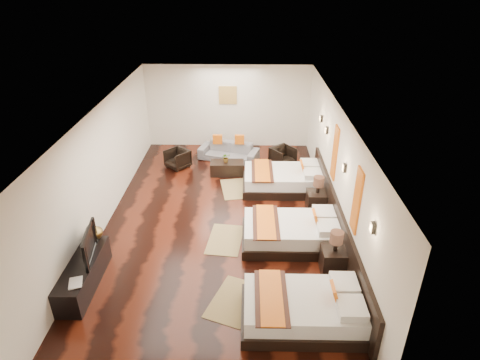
{
  "coord_description": "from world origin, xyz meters",
  "views": [
    {
      "loc": [
        0.67,
        -8.46,
        5.59
      ],
      "look_at": [
        0.5,
        0.03,
        1.1
      ],
      "focal_mm": 30.34,
      "sensor_mm": 36.0,
      "label": 1
    }
  ],
  "objects_px": {
    "nightstand_a": "(334,258)",
    "sofa": "(229,152)",
    "table_plant": "(226,158)",
    "bed_far": "(284,179)",
    "book": "(69,284)",
    "bed_near": "(305,309)",
    "nightstand_b": "(317,200)",
    "coffee_table": "(227,168)",
    "armchair_left": "(178,159)",
    "tv": "(85,244)",
    "figurine": "(94,231)",
    "tv_console": "(84,274)",
    "bed_mid": "(292,232)",
    "armchair_right": "(283,156)"
  },
  "relations": [
    {
      "from": "armchair_left",
      "to": "armchair_right",
      "type": "xyz_separation_m",
      "value": [
        3.28,
        0.22,
        0.01
      ]
    },
    {
      "from": "nightstand_a",
      "to": "figurine",
      "type": "relative_size",
      "value": 2.7
    },
    {
      "from": "bed_far",
      "to": "sofa",
      "type": "distance_m",
      "value": 2.53
    },
    {
      "from": "nightstand_a",
      "to": "sofa",
      "type": "bearing_deg",
      "value": 113.58
    },
    {
      "from": "nightstand_a",
      "to": "armchair_left",
      "type": "bearing_deg",
      "value": 129.22
    },
    {
      "from": "tv",
      "to": "armchair_left",
      "type": "xyz_separation_m",
      "value": [
        0.95,
        5.13,
        -0.55
      ]
    },
    {
      "from": "tv",
      "to": "coffee_table",
      "type": "height_order",
      "value": "tv"
    },
    {
      "from": "sofa",
      "to": "bed_far",
      "type": "bearing_deg",
      "value": -33.02
    },
    {
      "from": "bed_mid",
      "to": "tv",
      "type": "relative_size",
      "value": 2.16
    },
    {
      "from": "tv_console",
      "to": "sofa",
      "type": "relative_size",
      "value": 0.95
    },
    {
      "from": "bed_near",
      "to": "tv_console",
      "type": "height_order",
      "value": "bed_near"
    },
    {
      "from": "bed_near",
      "to": "nightstand_b",
      "type": "height_order",
      "value": "nightstand_b"
    },
    {
      "from": "tv",
      "to": "table_plant",
      "type": "relative_size",
      "value": 3.68
    },
    {
      "from": "coffee_table",
      "to": "bed_mid",
      "type": "bearing_deg",
      "value": -64.51
    },
    {
      "from": "bed_far",
      "to": "armchair_left",
      "type": "bearing_deg",
      "value": 157.73
    },
    {
      "from": "bed_mid",
      "to": "table_plant",
      "type": "height_order",
      "value": "bed_mid"
    },
    {
      "from": "tv",
      "to": "coffee_table",
      "type": "bearing_deg",
      "value": -37.03
    },
    {
      "from": "nightstand_b",
      "to": "book",
      "type": "relative_size",
      "value": 3.14
    },
    {
      "from": "bed_far",
      "to": "nightstand_a",
      "type": "bearing_deg",
      "value": -78.03
    },
    {
      "from": "tv_console",
      "to": "coffee_table",
      "type": "relative_size",
      "value": 1.8
    },
    {
      "from": "bed_far",
      "to": "nightstand_b",
      "type": "xyz_separation_m",
      "value": [
        0.75,
        -1.19,
        0.06
      ]
    },
    {
      "from": "nightstand_a",
      "to": "coffee_table",
      "type": "distance_m",
      "value": 5.01
    },
    {
      "from": "armchair_left",
      "to": "table_plant",
      "type": "height_order",
      "value": "table_plant"
    },
    {
      "from": "nightstand_b",
      "to": "coffee_table",
      "type": "distance_m",
      "value": 3.16
    },
    {
      "from": "armchair_right",
      "to": "table_plant",
      "type": "bearing_deg",
      "value": 161.91
    },
    {
      "from": "tv_console",
      "to": "armchair_left",
      "type": "xyz_separation_m",
      "value": [
        1.0,
        5.33,
        0.02
      ]
    },
    {
      "from": "bed_near",
      "to": "tv_console",
      "type": "distance_m",
      "value": 4.28
    },
    {
      "from": "bed_far",
      "to": "figurine",
      "type": "height_order",
      "value": "figurine"
    },
    {
      "from": "sofa",
      "to": "armchair_right",
      "type": "distance_m",
      "value": 1.77
    },
    {
      "from": "bed_far",
      "to": "figurine",
      "type": "relative_size",
      "value": 6.09
    },
    {
      "from": "sofa",
      "to": "table_plant",
      "type": "xyz_separation_m",
      "value": [
        -0.03,
        -1.03,
        0.26
      ]
    },
    {
      "from": "armchair_right",
      "to": "coffee_table",
      "type": "distance_m",
      "value": 1.84
    },
    {
      "from": "bed_near",
      "to": "tv",
      "type": "height_order",
      "value": "tv"
    },
    {
      "from": "bed_mid",
      "to": "nightstand_a",
      "type": "bearing_deg",
      "value": -52.63
    },
    {
      "from": "book",
      "to": "sofa",
      "type": "height_order",
      "value": "book"
    },
    {
      "from": "tv",
      "to": "bed_far",
      "type": "bearing_deg",
      "value": -56.25
    },
    {
      "from": "nightstand_b",
      "to": "sofa",
      "type": "bearing_deg",
      "value": 127.37
    },
    {
      "from": "figurine",
      "to": "table_plant",
      "type": "xyz_separation_m",
      "value": [
        2.53,
        4.11,
        -0.2
      ]
    },
    {
      "from": "sofa",
      "to": "coffee_table",
      "type": "distance_m",
      "value": 1.05
    },
    {
      "from": "armchair_left",
      "to": "armchair_right",
      "type": "distance_m",
      "value": 3.29
    },
    {
      "from": "nightstand_b",
      "to": "armchair_left",
      "type": "distance_m",
      "value": 4.67
    },
    {
      "from": "coffee_table",
      "to": "tv_console",
      "type": "bearing_deg",
      "value": -117.59
    },
    {
      "from": "nightstand_b",
      "to": "sofa",
      "type": "height_order",
      "value": "nightstand_b"
    },
    {
      "from": "figurine",
      "to": "coffee_table",
      "type": "distance_m",
      "value": 4.86
    },
    {
      "from": "bed_near",
      "to": "tv_console",
      "type": "bearing_deg",
      "value": 168.9
    },
    {
      "from": "bed_mid",
      "to": "nightstand_a",
      "type": "height_order",
      "value": "nightstand_a"
    },
    {
      "from": "nightstand_a",
      "to": "bed_mid",
      "type": "bearing_deg",
      "value": 127.37
    },
    {
      "from": "tv_console",
      "to": "sofa",
      "type": "xyz_separation_m",
      "value": [
        2.56,
        5.96,
        0.0
      ]
    },
    {
      "from": "book",
      "to": "sofa",
      "type": "xyz_separation_m",
      "value": [
        2.56,
        6.55,
        -0.29
      ]
    },
    {
      "from": "table_plant",
      "to": "nightstand_a",
      "type": "bearing_deg",
      "value": -61.4
    }
  ]
}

